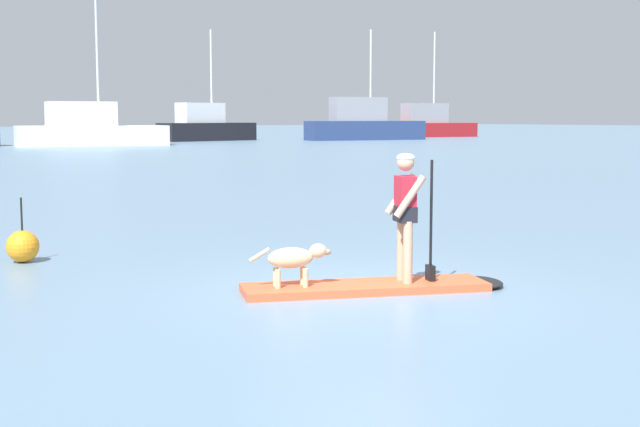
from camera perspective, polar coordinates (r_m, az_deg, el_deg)
ground_plane at (r=11.07m, az=2.98°, el=-5.11°), size 400.00×400.00×0.00m
paddleboard at (r=11.12m, az=4.11°, el=-4.80°), size 3.43×2.00×0.10m
person_paddler at (r=11.06m, az=5.69°, el=0.35°), size 0.68×0.59×1.64m
dog at (r=10.78m, az=-1.68°, el=-2.98°), size 0.99×0.47×0.53m
moored_boat_far_port at (r=69.74m, az=-14.92°, el=5.38°), size 11.76×5.52×11.48m
moored_boat_outer at (r=82.42m, az=-7.52°, el=5.70°), size 9.91×3.97×10.32m
moored_boat_starboard at (r=84.45m, az=2.87°, el=5.89°), size 12.24×4.75×10.59m
moored_boat_port at (r=98.19m, az=7.12°, el=5.83°), size 11.13×4.74×11.63m
marker_buoy at (r=13.92m, az=-18.94°, el=-2.05°), size 0.49×0.49×0.99m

